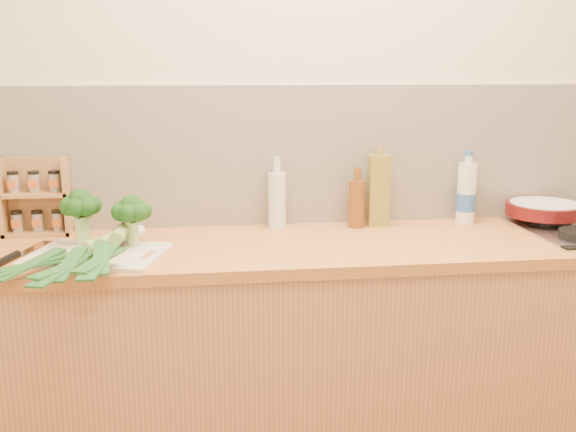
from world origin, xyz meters
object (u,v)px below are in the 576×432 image
Objects in this scene: skillet at (546,209)px; spice_rack at (37,201)px; chopping_board at (98,255)px; chefs_knife at (13,256)px.

spice_rack is at bearing -167.28° from skillet.
chopping_board is at bearing -156.45° from skillet.
skillet is 1.48× the size of spice_rack.
chopping_board is 0.44m from spice_rack.
chopping_board is 1.46× the size of spice_rack.
spice_rack is at bearing 143.74° from chopping_board.
chefs_knife reaches higher than chopping_board.
skillet reaches higher than chopping_board.
chefs_knife is 1.96m from skillet.
spice_rack reaches higher than chefs_knife.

